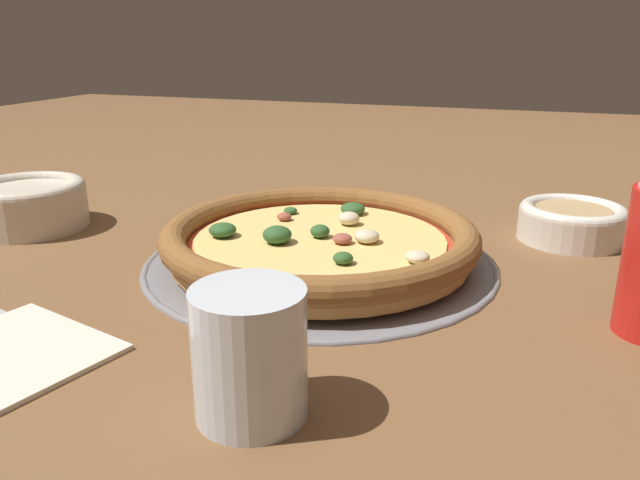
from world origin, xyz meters
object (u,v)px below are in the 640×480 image
at_px(bowl_near, 572,221).
at_px(drinking_cup, 250,353).
at_px(fork, 40,334).
at_px(napkin, 12,351).
at_px(pizza_tray, 320,260).
at_px(bowl_far, 26,204).
at_px(pizza, 320,239).

bearing_deg(bowl_near, drinking_cup, 65.35).
xyz_separation_m(drinking_cup, fork, (0.21, -0.04, -0.04)).
relative_size(drinking_cup, napkin, 0.53).
xyz_separation_m(pizza_tray, drinking_cup, (-0.05, 0.28, 0.04)).
distance_m(pizza_tray, bowl_far, 0.39).
relative_size(pizza_tray, bowl_far, 2.67).
xyz_separation_m(pizza, bowl_near, (-0.26, -0.17, -0.00)).
distance_m(bowl_far, fork, 0.33).
relative_size(pizza, napkin, 2.03).
relative_size(bowl_near, fork, 0.70).
xyz_separation_m(pizza_tray, fork, (0.16, 0.24, -0.00)).
bearing_deg(bowl_far, bowl_near, -164.63).
bearing_deg(napkin, pizza_tray, -120.42).
xyz_separation_m(pizza, napkin, (0.16, 0.27, -0.02)).
bearing_deg(drinking_cup, bowl_near, -114.65).
relative_size(pizza_tray, fork, 2.17).
height_order(bowl_far, napkin, bowl_far).
distance_m(pizza, bowl_far, 0.39).
bearing_deg(pizza, bowl_near, -145.97).
distance_m(drinking_cup, fork, 0.22).
relative_size(bowl_far, fork, 0.81).
xyz_separation_m(bowl_near, napkin, (0.42, 0.44, -0.02)).
distance_m(napkin, fork, 0.03).
bearing_deg(bowl_near, napkin, 46.86).
relative_size(pizza_tray, drinking_cup, 4.31).
xyz_separation_m(bowl_near, drinking_cup, (0.21, 0.45, 0.02)).
distance_m(pizza, napkin, 0.31).
bearing_deg(drinking_cup, napkin, -2.30).
relative_size(pizza, fork, 1.94).
distance_m(bowl_near, drinking_cup, 0.50).
xyz_separation_m(pizza, drinking_cup, (-0.05, 0.28, 0.02)).
xyz_separation_m(bowl_near, bowl_far, (0.65, 0.18, 0.01)).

